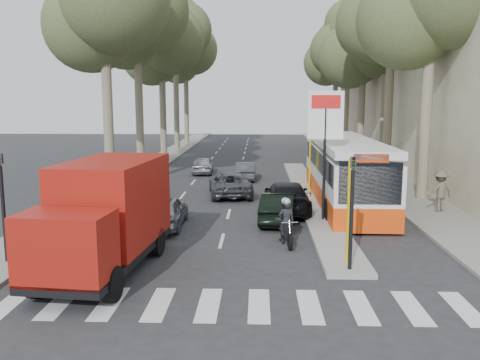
{
  "coord_description": "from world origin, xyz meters",
  "views": [
    {
      "loc": [
        0.46,
        -16.41,
        5.27
      ],
      "look_at": [
        -0.38,
        6.48,
        1.6
      ],
      "focal_mm": 38.0,
      "sensor_mm": 36.0,
      "label": 1
    }
  ],
  "objects_px": {
    "red_truck": "(106,214)",
    "motorcycle": "(286,222)",
    "dark_hatchback": "(278,207)",
    "silver_hatchback": "(165,211)",
    "city_bus": "(344,170)"
  },
  "relations": [
    {
      "from": "red_truck",
      "to": "motorcycle",
      "type": "height_order",
      "value": "red_truck"
    },
    {
      "from": "dark_hatchback",
      "to": "red_truck",
      "type": "relative_size",
      "value": 0.61
    },
    {
      "from": "silver_hatchback",
      "to": "motorcycle",
      "type": "xyz_separation_m",
      "value": [
        4.89,
        -2.18,
        0.1
      ]
    },
    {
      "from": "red_truck",
      "to": "city_bus",
      "type": "bearing_deg",
      "value": 55.12
    },
    {
      "from": "dark_hatchback",
      "to": "motorcycle",
      "type": "distance_m",
      "value": 3.19
    },
    {
      "from": "city_bus",
      "to": "motorcycle",
      "type": "xyz_separation_m",
      "value": [
        -3.33,
        -7.26,
        -0.96
      ]
    },
    {
      "from": "city_bus",
      "to": "motorcycle",
      "type": "distance_m",
      "value": 8.04
    },
    {
      "from": "silver_hatchback",
      "to": "red_truck",
      "type": "distance_m",
      "value": 5.61
    },
    {
      "from": "silver_hatchback",
      "to": "dark_hatchback",
      "type": "distance_m",
      "value": 4.84
    },
    {
      "from": "dark_hatchback",
      "to": "city_bus",
      "type": "xyz_separation_m",
      "value": [
        3.48,
        4.08,
        1.09
      ]
    },
    {
      "from": "dark_hatchback",
      "to": "motorcycle",
      "type": "xyz_separation_m",
      "value": [
        0.15,
        -3.18,
        0.13
      ]
    },
    {
      "from": "silver_hatchback",
      "to": "dark_hatchback",
      "type": "height_order",
      "value": "silver_hatchback"
    },
    {
      "from": "city_bus",
      "to": "motorcycle",
      "type": "relative_size",
      "value": 6.21
    },
    {
      "from": "silver_hatchback",
      "to": "city_bus",
      "type": "relative_size",
      "value": 0.32
    },
    {
      "from": "silver_hatchback",
      "to": "motorcycle",
      "type": "height_order",
      "value": "motorcycle"
    }
  ]
}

